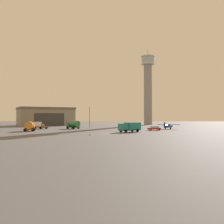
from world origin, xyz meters
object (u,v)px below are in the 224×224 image
at_px(truck_fuel_tanker_orange, 30,126).
at_px(truck_flatbed_white, 39,125).
at_px(airplane_blue, 168,126).
at_px(truck_fuel_tanker_green, 74,124).
at_px(traffic_cone_near_right, 121,130).
at_px(car_red, 154,128).
at_px(truck_box_teal, 130,127).
at_px(light_post_west, 90,115).
at_px(control_tower, 148,86).
at_px(car_yellow, 33,126).
at_px(traffic_cone_near_left, 90,134).

xyz_separation_m(truck_fuel_tanker_orange, truck_flatbed_white, (-2.33, 17.08, -0.42)).
relative_size(airplane_blue, truck_flatbed_white, 1.18).
bearing_deg(truck_fuel_tanker_orange, truck_fuel_tanker_green, -48.07).
bearing_deg(traffic_cone_near_right, truck_flatbed_white, 154.54).
height_order(truck_fuel_tanker_green, car_red, truck_fuel_tanker_green).
xyz_separation_m(truck_box_teal, light_post_west, (-15.83, 35.08, 3.75)).
relative_size(control_tower, truck_box_teal, 6.39).
relative_size(truck_box_teal, truck_flatbed_white, 1.04).
distance_m(airplane_blue, car_yellow, 56.65).
height_order(truck_box_teal, light_post_west, light_post_west).
bearing_deg(car_yellow, light_post_west, 122.81).
distance_m(truck_flatbed_white, truck_fuel_tanker_green, 13.27).
bearing_deg(traffic_cone_near_right, airplane_blue, 35.84).
distance_m(car_red, car_yellow, 54.01).
bearing_deg(light_post_west, truck_box_teal, -65.72).
xyz_separation_m(car_red, car_yellow, (-48.52, 23.75, 0.00)).
xyz_separation_m(truck_fuel_tanker_green, light_post_west, (4.31, 14.75, 3.70)).
xyz_separation_m(airplane_blue, truck_fuel_tanker_orange, (-45.81, -15.10, 0.46)).
bearing_deg(truck_fuel_tanker_green, control_tower, -79.77).
relative_size(truck_box_teal, traffic_cone_near_right, 10.66).
relative_size(airplane_blue, traffic_cone_near_right, 12.11).
relative_size(airplane_blue, truck_fuel_tanker_orange, 1.13).
relative_size(truck_flatbed_white, traffic_cone_near_right, 10.29).
distance_m(airplane_blue, truck_fuel_tanker_green, 34.93).
bearing_deg(car_red, airplane_blue, -136.78).
distance_m(control_tower, traffic_cone_near_right, 72.86).
relative_size(truck_fuel_tanker_orange, traffic_cone_near_right, 10.73).
relative_size(truck_fuel_tanker_orange, car_yellow, 1.47).
relative_size(truck_fuel_tanker_green, traffic_cone_near_right, 8.85).
bearing_deg(light_post_west, truck_fuel_tanker_green, -106.28).
xyz_separation_m(control_tower, truck_box_teal, (-13.72, -74.07, -20.99)).
bearing_deg(control_tower, traffic_cone_near_right, -103.69).
height_order(control_tower, airplane_blue, control_tower).
bearing_deg(car_yellow, airplane_blue, 104.63).
bearing_deg(truck_fuel_tanker_orange, truck_flatbed_white, -6.25).
height_order(truck_fuel_tanker_orange, traffic_cone_near_right, truck_fuel_tanker_orange).
relative_size(car_yellow, traffic_cone_near_right, 7.31).
distance_m(truck_box_teal, light_post_west, 38.67).
distance_m(truck_fuel_tanker_green, traffic_cone_near_left, 35.04).
xyz_separation_m(truck_box_teal, truck_fuel_tanker_green, (-20.13, 20.33, 0.05)).
relative_size(truck_fuel_tanker_orange, traffic_cone_near_left, 10.48).
distance_m(truck_box_teal, car_yellow, 52.25).
bearing_deg(traffic_cone_near_right, car_red, 15.69).
bearing_deg(control_tower, light_post_west, -127.15).
height_order(truck_fuel_tanker_green, car_yellow, truck_fuel_tanker_green).
bearing_deg(truck_box_teal, car_yellow, -77.79).
bearing_deg(airplane_blue, truck_fuel_tanker_orange, 143.72).
xyz_separation_m(truck_flatbed_white, traffic_cone_near_left, (23.14, -34.52, -0.92)).
height_order(control_tower, truck_fuel_tanker_orange, control_tower).
xyz_separation_m(truck_fuel_tanker_green, car_red, (28.60, -10.52, -0.92)).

